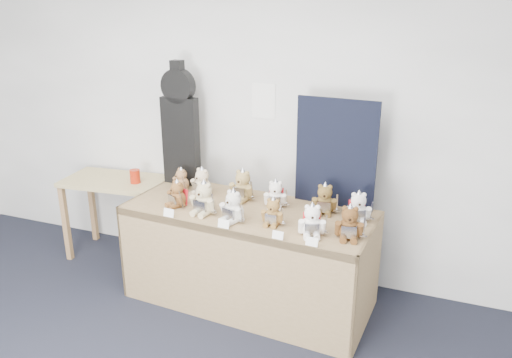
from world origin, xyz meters
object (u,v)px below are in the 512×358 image
at_px(red_cup, 135,176).
at_px(teddy_back_left, 202,183).
at_px(teddy_back_centre_right, 276,195).
at_px(display_table, 244,233).
at_px(teddy_back_right, 325,200).
at_px(teddy_front_right, 273,213).
at_px(teddy_front_end, 349,224).
at_px(teddy_back_centre_left, 243,186).
at_px(teddy_front_far_left, 177,195).
at_px(side_table, 116,192).
at_px(teddy_front_left, 204,199).
at_px(guitar_case, 180,125).
at_px(teddy_back_far_left, 181,180).
at_px(teddy_front_centre, 233,207).
at_px(teddy_back_end, 358,209).
at_px(teddy_front_far_right, 312,222).

bearing_deg(red_cup, teddy_back_left, -8.58).
height_order(teddy_back_left, teddy_back_centre_right, teddy_back_left).
bearing_deg(display_table, teddy_back_right, 25.22).
distance_m(display_table, teddy_back_left, 0.61).
height_order(teddy_front_right, teddy_front_end, teddy_front_end).
bearing_deg(teddy_back_centre_left, teddy_front_far_left, -136.06).
relative_size(side_table, teddy_front_left, 3.40).
xyz_separation_m(guitar_case, teddy_back_centre_right, (0.97, -0.23, -0.43)).
relative_size(display_table, teddy_back_centre_right, 8.06).
bearing_deg(teddy_back_left, teddy_back_centre_left, 19.63).
bearing_deg(teddy_front_left, teddy_front_end, 6.50).
xyz_separation_m(teddy_front_right, teddy_back_centre_left, (-0.40, 0.37, 0.02)).
distance_m(teddy_front_left, teddy_back_centre_left, 0.41).
bearing_deg(guitar_case, teddy_back_centre_right, -11.98).
bearing_deg(display_table, teddy_back_centre_right, 51.91).
height_order(side_table, red_cup, red_cup).
relative_size(side_table, teddy_front_right, 4.31).
height_order(side_table, teddy_back_centre_left, teddy_back_centre_left).
bearing_deg(teddy_front_right, teddy_back_right, 48.09).
height_order(side_table, teddy_back_right, teddy_back_right).
bearing_deg(teddy_back_left, display_table, -9.19).
bearing_deg(teddy_back_far_left, teddy_back_centre_right, 25.07).
relative_size(guitar_case, teddy_front_right, 4.71).
bearing_deg(teddy_back_far_left, teddy_front_far_left, -36.18).
distance_m(display_table, teddy_back_centre_left, 0.40).
height_order(teddy_front_centre, teddy_front_end, teddy_front_centre).
xyz_separation_m(red_cup, teddy_front_far_left, (0.68, -0.41, 0.06)).
bearing_deg(side_table, display_table, -19.41).
bearing_deg(red_cup, teddy_back_right, -3.93).
bearing_deg(teddy_back_centre_right, teddy_back_end, -16.05).
xyz_separation_m(teddy_back_left, teddy_back_centre_left, (0.37, 0.02, 0.01)).
bearing_deg(teddy_back_centre_left, teddy_back_right, 5.44).
bearing_deg(teddy_back_centre_left, guitar_case, 172.44).
bearing_deg(teddy_back_centre_left, teddy_back_centre_right, -1.45).
distance_m(teddy_front_end, teddy_back_centre_left, 1.04).
distance_m(side_table, teddy_front_far_right, 2.16).
height_order(guitar_case, teddy_back_far_left, guitar_case).
bearing_deg(side_table, teddy_front_centre, -25.60).
relative_size(display_table, teddy_front_far_left, 8.39).
xyz_separation_m(teddy_front_left, teddy_back_end, (1.13, 0.27, -0.01)).
height_order(guitar_case, teddy_back_left, guitar_case).
bearing_deg(teddy_back_right, teddy_front_end, -63.87).
xyz_separation_m(red_cup, teddy_back_end, (2.08, -0.19, 0.07)).
xyz_separation_m(display_table, teddy_back_left, (-0.49, 0.24, 0.28)).
bearing_deg(teddy_back_centre_left, teddy_front_centre, -68.75).
bearing_deg(red_cup, teddy_front_end, -13.46).
xyz_separation_m(teddy_front_right, teddy_front_far_right, (0.31, -0.07, 0.01)).
relative_size(teddy_front_centre, teddy_front_end, 1.01).
xyz_separation_m(red_cup, teddy_front_centre, (1.21, -0.52, 0.08)).
xyz_separation_m(teddy_front_right, teddy_back_right, (0.30, 0.35, 0.01)).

